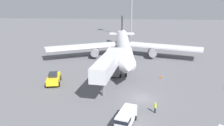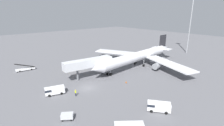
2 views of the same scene
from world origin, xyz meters
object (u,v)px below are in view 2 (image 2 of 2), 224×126
(pushback_tug, at_px, (75,66))
(jet_bridge, at_px, (91,64))
(ground_crew_worker_foreground, at_px, (76,93))
(service_van_outer_right, at_px, (54,90))
(baggage_cart_rear_left, at_px, (67,116))
(belt_loader_truck, at_px, (25,69))
(apron_light_mast, at_px, (192,14))
(service_van_far_left, at_px, (158,106))
(safety_cone_alpha, at_px, (126,82))
(airplane_at_gate, at_px, (139,56))

(pushback_tug, bearing_deg, jet_bridge, -1.42)
(jet_bridge, relative_size, ground_crew_worker_foreground, 9.30)
(service_van_outer_right, relative_size, baggage_cart_rear_left, 1.89)
(belt_loader_truck, bearing_deg, apron_light_mast, 70.26)
(jet_bridge, distance_m, baggage_cart_rear_left, 24.54)
(service_van_far_left, distance_m, service_van_outer_right, 27.66)
(baggage_cart_rear_left, bearing_deg, apron_light_mast, 98.85)
(pushback_tug, height_order, apron_light_mast, apron_light_mast)
(pushback_tug, relative_size, safety_cone_alpha, 8.57)
(apron_light_mast, bearing_deg, safety_cone_alpha, -82.74)
(service_van_outer_right, bearing_deg, safety_cone_alpha, 69.51)
(service_van_far_left, xyz_separation_m, ground_crew_worker_foreground, (-18.83, -10.62, -0.24))
(ground_crew_worker_foreground, bearing_deg, belt_loader_truck, -171.96)
(pushback_tug, height_order, service_van_outer_right, pushback_tug)
(pushback_tug, relative_size, apron_light_mast, 0.21)
(belt_loader_truck, height_order, apron_light_mast, apron_light_mast)
(ground_crew_worker_foreground, relative_size, apron_light_mast, 0.06)
(service_van_outer_right, height_order, safety_cone_alpha, service_van_outer_right)
(airplane_at_gate, xyz_separation_m, pushback_tug, (-14.43, -21.99, -2.92))
(service_van_far_left, xyz_separation_m, service_van_outer_right, (-23.49, -14.60, -0.02))
(baggage_cart_rear_left, relative_size, safety_cone_alpha, 3.89)
(ground_crew_worker_foreground, xyz_separation_m, apron_light_mast, (-3.99, 71.01, 19.65))
(ground_crew_worker_foreground, bearing_deg, pushback_tug, 151.30)
(baggage_cart_rear_left, bearing_deg, safety_cone_alpha, 102.58)
(pushback_tug, xyz_separation_m, baggage_cart_rear_left, (28.77, -17.89, -0.43))
(belt_loader_truck, relative_size, apron_light_mast, 0.23)
(belt_loader_truck, height_order, baggage_cart_rear_left, belt_loader_truck)
(jet_bridge, xyz_separation_m, belt_loader_truck, (-22.53, -15.40, -4.18))
(pushback_tug, bearing_deg, safety_cone_alpha, 12.24)
(ground_crew_worker_foreground, bearing_deg, baggage_cart_rear_left, -39.04)
(jet_bridge, distance_m, apron_light_mast, 62.18)
(belt_loader_truck, distance_m, service_van_outer_right, 26.38)
(pushback_tug, bearing_deg, apron_light_mast, 74.39)
(safety_cone_alpha, distance_m, apron_light_mast, 58.62)
(baggage_cart_rear_left, bearing_deg, belt_loader_truck, 176.81)
(jet_bridge, relative_size, baggage_cart_rear_left, 5.98)
(airplane_at_gate, bearing_deg, baggage_cart_rear_left, -70.23)
(belt_loader_truck, distance_m, baggage_cart_rear_left, 39.19)
(service_van_far_left, height_order, apron_light_mast, apron_light_mast)
(baggage_cart_rear_left, xyz_separation_m, ground_crew_worker_foreground, (-8.10, 6.57, 0.20))
(airplane_at_gate, xyz_separation_m, jet_bridge, (-2.26, -22.30, 0.82))
(airplane_at_gate, bearing_deg, service_van_outer_right, -87.59)
(pushback_tug, xyz_separation_m, service_van_far_left, (39.50, -0.69, 0.01))
(apron_light_mast, bearing_deg, jet_bridge, -94.30)
(pushback_tug, relative_size, service_van_far_left, 1.20)
(service_van_far_left, height_order, baggage_cart_rear_left, service_van_far_left)
(airplane_at_gate, height_order, service_van_outer_right, airplane_at_gate)
(baggage_cart_rear_left, bearing_deg, jet_bridge, 133.35)
(airplane_at_gate, bearing_deg, apron_light_mast, 86.58)
(service_van_outer_right, relative_size, apron_light_mast, 0.18)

